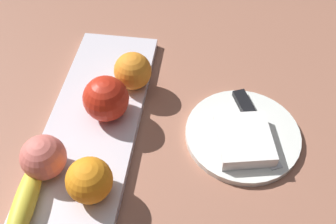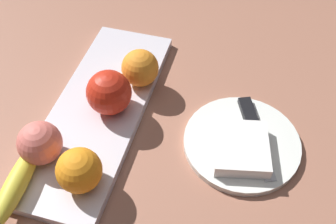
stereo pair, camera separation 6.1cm
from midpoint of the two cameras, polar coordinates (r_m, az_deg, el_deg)
name	(u,v)px [view 2 (the right image)]	position (r m, az deg, el deg)	size (l,w,h in m)	color
ground_plane	(104,132)	(0.73, -7.04, -3.05)	(2.40, 2.40, 0.00)	#9E654E
fruit_tray	(99,110)	(0.76, -7.84, 0.12)	(0.46, 0.17, 0.02)	silver
apple	(109,93)	(0.71, -6.17, 2.71)	(0.08, 0.08, 0.08)	red
banana	(16,184)	(0.66, -18.85, -10.06)	(0.17, 0.03, 0.03)	yellow
orange_near_apple	(79,170)	(0.63, -10.16, -8.55)	(0.07, 0.07, 0.07)	orange
orange_near_banana	(140,68)	(0.76, -1.83, 6.36)	(0.07, 0.07, 0.07)	orange
peach	(40,143)	(0.67, -15.79, -4.52)	(0.07, 0.07, 0.07)	#E16E62
dinner_plate	(242,143)	(0.73, 13.08, -4.52)	(0.21, 0.21, 0.01)	white
folded_napkin	(241,148)	(0.69, 13.10, -5.31)	(0.11, 0.09, 0.03)	white
knife	(252,124)	(0.74, 14.49, -1.81)	(0.17, 0.09, 0.01)	silver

